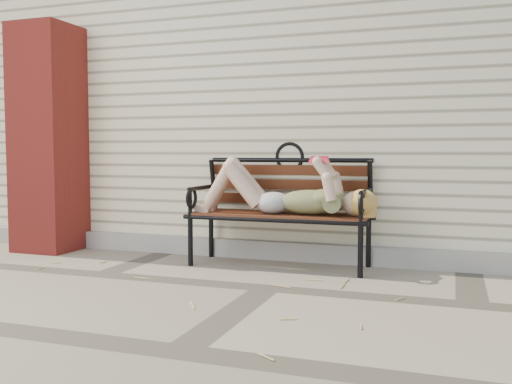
% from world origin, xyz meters
% --- Properties ---
extents(ground, '(80.00, 80.00, 0.00)m').
position_xyz_m(ground, '(0.00, 0.00, 0.00)').
color(ground, gray).
rests_on(ground, ground).
extents(house_wall, '(8.00, 4.00, 3.00)m').
position_xyz_m(house_wall, '(0.00, 3.00, 1.50)').
color(house_wall, '#F0E5BB').
rests_on(house_wall, ground).
extents(foundation_strip, '(8.00, 0.10, 0.15)m').
position_xyz_m(foundation_strip, '(0.00, 0.97, 0.07)').
color(foundation_strip, '#ADA89C').
rests_on(foundation_strip, ground).
extents(brick_pillar, '(0.50, 0.50, 2.00)m').
position_xyz_m(brick_pillar, '(-2.30, 0.75, 1.00)').
color(brick_pillar, '#AB2D26').
rests_on(brick_pillar, ground).
extents(garden_bench, '(1.49, 0.59, 0.97)m').
position_xyz_m(garden_bench, '(-0.13, 0.80, 0.54)').
color(garden_bench, black).
rests_on(garden_bench, ground).
extents(reading_woman, '(1.41, 0.32, 0.44)m').
position_xyz_m(reading_woman, '(-0.12, 0.68, 0.57)').
color(reading_woman, '#0B344F').
rests_on(reading_woman, ground).
extents(straw_scatter, '(2.31, 1.57, 0.01)m').
position_xyz_m(straw_scatter, '(-0.84, -0.31, 0.01)').
color(straw_scatter, tan).
rests_on(straw_scatter, ground).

